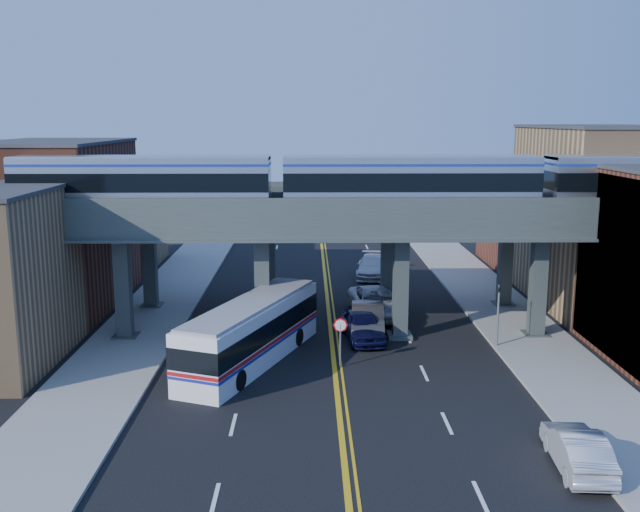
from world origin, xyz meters
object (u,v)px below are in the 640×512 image
(stop_sign, at_px, (340,334))
(car_lane_a, at_px, (363,326))
(car_lane_b, at_px, (368,319))
(car_parked_curb, at_px, (577,449))
(transit_bus, at_px, (252,333))
(transit_train, at_px, (410,182))
(traffic_signal, at_px, (498,308))
(car_lane_d, at_px, (372,266))
(car_lane_c, at_px, (376,302))

(stop_sign, height_order, car_lane_a, stop_sign)
(car_lane_b, xyz_separation_m, car_parked_curb, (6.31, -16.70, -0.14))
(stop_sign, height_order, transit_bus, transit_bus)
(transit_train, height_order, traffic_signal, transit_train)
(stop_sign, bearing_deg, transit_train, 50.59)
(stop_sign, height_order, car_lane_d, stop_sign)
(traffic_signal, relative_size, car_lane_c, 0.64)
(stop_sign, bearing_deg, car_parked_curb, -53.33)
(transit_train, bearing_deg, traffic_signal, -22.66)
(traffic_signal, distance_m, car_lane_d, 19.17)
(stop_sign, height_order, traffic_signal, traffic_signal)
(transit_bus, bearing_deg, car_lane_b, -31.75)
(car_lane_b, bearing_deg, car_lane_a, -104.65)
(traffic_signal, bearing_deg, car_lane_c, 132.07)
(transit_bus, bearing_deg, transit_train, -43.06)
(transit_train, distance_m, car_lane_c, 9.66)
(transit_bus, distance_m, car_lane_a, 7.18)
(traffic_signal, height_order, car_lane_d, traffic_signal)
(car_lane_c, xyz_separation_m, car_parked_curb, (5.45, -20.83, -0.12))
(car_lane_a, xyz_separation_m, car_lane_d, (2.05, 16.77, 0.00))
(car_parked_curb, bearing_deg, car_lane_d, -77.87)
(traffic_signal, relative_size, car_lane_a, 0.82)
(traffic_signal, distance_m, car_parked_curb, 14.10)
(traffic_signal, xyz_separation_m, car_lane_a, (-7.40, 1.58, -1.45))
(stop_sign, relative_size, car_lane_a, 0.53)
(car_lane_d, bearing_deg, transit_bus, -103.83)
(car_lane_a, distance_m, car_lane_b, 1.19)
(transit_bus, height_order, car_lane_a, transit_bus)
(car_lane_a, height_order, car_lane_c, car_lane_c)
(transit_train, relative_size, car_lane_d, 7.48)
(transit_train, distance_m, transit_bus, 12.25)
(car_lane_b, distance_m, car_lane_d, 15.73)
(car_lane_b, bearing_deg, transit_bus, -139.61)
(transit_train, bearing_deg, stop_sign, -129.41)
(car_lane_c, distance_m, car_lane_d, 11.55)
(car_lane_a, bearing_deg, transit_train, 2.06)
(transit_train, height_order, car_lane_b, transit_train)
(transit_bus, xyz_separation_m, car_lane_a, (6.12, 3.68, -0.74))
(traffic_signal, xyz_separation_m, car_parked_curb, (-0.71, -14.00, -1.54))
(stop_sign, bearing_deg, car_lane_d, 80.56)
(car_lane_a, bearing_deg, car_parked_curb, -73.91)
(transit_train, relative_size, traffic_signal, 10.78)
(car_lane_b, relative_size, car_parked_curb, 1.18)
(transit_train, xyz_separation_m, car_lane_d, (-0.56, 16.35, -8.29))
(transit_bus, bearing_deg, stop_sign, -79.25)
(car_lane_a, distance_m, car_parked_curb, 16.95)
(car_parked_curb, bearing_deg, transit_bus, -38.93)
(traffic_signal, distance_m, transit_bus, 13.70)
(stop_sign, distance_m, traffic_signal, 9.41)
(transit_bus, height_order, car_lane_b, transit_bus)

